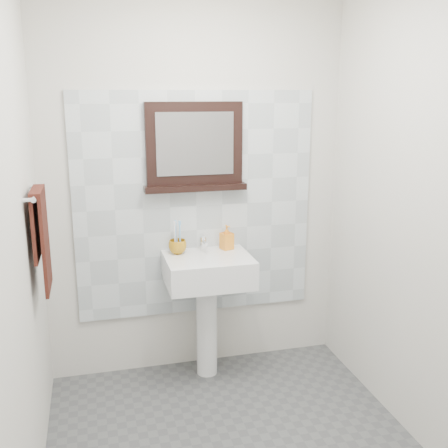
# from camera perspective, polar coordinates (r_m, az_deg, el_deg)

# --- Properties ---
(back_wall) EXTENTS (2.00, 0.01, 2.50)m
(back_wall) POSITION_cam_1_polar(r_m,az_deg,el_deg) (3.50, -3.12, 3.66)
(back_wall) COLOR silver
(back_wall) RESTS_ON ground
(front_wall) EXTENTS (2.00, 0.01, 2.50)m
(front_wall) POSITION_cam_1_polar(r_m,az_deg,el_deg) (1.49, 14.12, -11.42)
(front_wall) COLOR silver
(front_wall) RESTS_ON ground
(left_wall) EXTENTS (0.01, 2.20, 2.50)m
(left_wall) POSITION_cam_1_polar(r_m,az_deg,el_deg) (2.38, -21.80, -2.33)
(left_wall) COLOR silver
(left_wall) RESTS_ON ground
(right_wall) EXTENTS (0.01, 2.20, 2.50)m
(right_wall) POSITION_cam_1_polar(r_m,az_deg,el_deg) (2.89, 21.33, 0.48)
(right_wall) COLOR silver
(right_wall) RESTS_ON ground
(splashback) EXTENTS (1.60, 0.02, 1.50)m
(splashback) POSITION_cam_1_polar(r_m,az_deg,el_deg) (3.51, -3.06, 2.02)
(splashback) COLOR silver
(splashback) RESTS_ON back_wall
(pedestal_sink) EXTENTS (0.55, 0.44, 0.96)m
(pedestal_sink) POSITION_cam_1_polar(r_m,az_deg,el_deg) (3.44, -1.77, -6.41)
(pedestal_sink) COLOR white
(pedestal_sink) RESTS_ON ground
(toothbrush_cup) EXTENTS (0.13, 0.13, 0.09)m
(toothbrush_cup) POSITION_cam_1_polar(r_m,az_deg,el_deg) (3.43, -5.08, -2.49)
(toothbrush_cup) COLOR #B47C15
(toothbrush_cup) RESTS_ON pedestal_sink
(toothbrushes) EXTENTS (0.05, 0.04, 0.21)m
(toothbrushes) POSITION_cam_1_polar(r_m,az_deg,el_deg) (3.42, -5.09, -1.22)
(toothbrushes) COLOR white
(toothbrushes) RESTS_ON toothbrush_cup
(soap_dispenser) EXTENTS (0.09, 0.10, 0.17)m
(soap_dispenser) POSITION_cam_1_polar(r_m,az_deg,el_deg) (3.51, 0.30, -1.45)
(soap_dispenser) COLOR orange
(soap_dispenser) RESTS_ON pedestal_sink
(framed_mirror) EXTENTS (0.67, 0.11, 0.57)m
(framed_mirror) POSITION_cam_1_polar(r_m,az_deg,el_deg) (3.42, -3.23, 8.17)
(framed_mirror) COLOR black
(framed_mirror) RESTS_ON back_wall
(towel_bar) EXTENTS (0.07, 0.40, 0.03)m
(towel_bar) POSITION_cam_1_polar(r_m,az_deg,el_deg) (2.86, -19.77, 3.23)
(towel_bar) COLOR silver
(towel_bar) RESTS_ON left_wall
(hand_towel) EXTENTS (0.06, 0.30, 0.55)m
(hand_towel) POSITION_cam_1_polar(r_m,az_deg,el_deg) (2.91, -19.28, -0.84)
(hand_towel) COLOR black
(hand_towel) RESTS_ON towel_bar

